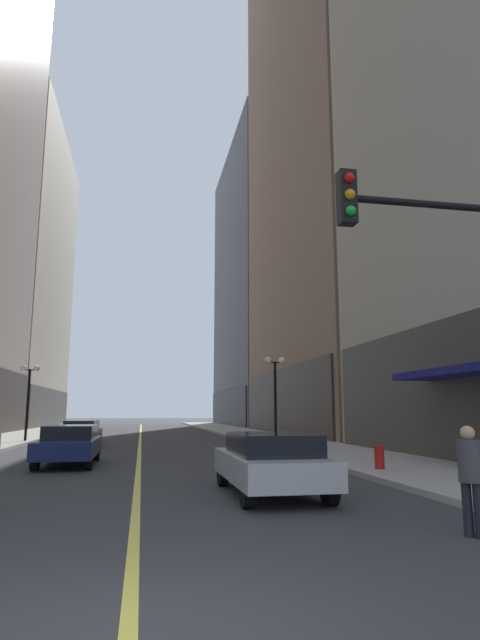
# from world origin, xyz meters

# --- Properties ---
(ground_plane) EXTENTS (200.00, 200.00, 0.00)m
(ground_plane) POSITION_xyz_m (0.00, 35.00, 0.00)
(ground_plane) COLOR #38383A
(sidewalk_left) EXTENTS (4.50, 78.00, 0.15)m
(sidewalk_left) POSITION_xyz_m (-8.25, 35.00, 0.07)
(sidewalk_left) COLOR #ADA8A0
(sidewalk_left) RESTS_ON ground
(sidewalk_right) EXTENTS (4.50, 78.00, 0.15)m
(sidewalk_right) POSITION_xyz_m (8.25, 35.00, 0.07)
(sidewalk_right) COLOR #ADA8A0
(sidewalk_right) RESTS_ON ground
(lane_centre_stripe) EXTENTS (0.16, 70.00, 0.01)m
(lane_centre_stripe) POSITION_xyz_m (0.00, 35.00, 0.00)
(lane_centre_stripe) COLOR #E5D64C
(lane_centre_stripe) RESTS_ON ground
(building_left_far) EXTENTS (12.09, 26.00, 36.17)m
(building_left_far) POSITION_xyz_m (-16.44, 60.00, 18.01)
(building_left_far) COLOR #B7AD99
(building_left_far) RESTS_ON ground
(building_right_mid) EXTENTS (12.91, 24.00, 63.90)m
(building_right_mid) POSITION_xyz_m (16.86, 34.50, 31.87)
(building_right_mid) COLOR gray
(building_right_mid) RESTS_ON ground
(building_right_far) EXTENTS (14.23, 26.00, 36.53)m
(building_right_far) POSITION_xyz_m (17.51, 60.00, 18.20)
(building_right_far) COLOR slate
(building_right_far) RESTS_ON ground
(storefront_awning_right) EXTENTS (1.60, 5.84, 3.12)m
(storefront_awning_right) POSITION_xyz_m (9.69, 10.12, 2.99)
(storefront_awning_right) COLOR navy
(storefront_awning_right) RESTS_ON ground
(car_silver) EXTENTS (1.87, 4.34, 1.32)m
(car_silver) POSITION_xyz_m (2.86, 7.05, 0.72)
(car_silver) COLOR #B7B7BC
(car_silver) RESTS_ON ground
(car_navy) EXTENTS (1.83, 4.59, 1.32)m
(car_navy) POSITION_xyz_m (-2.32, 14.46, 0.72)
(car_navy) COLOR #141E4C
(car_navy) RESTS_ON ground
(car_grey) EXTENTS (1.88, 4.36, 1.32)m
(car_grey) POSITION_xyz_m (-3.03, 24.20, 0.72)
(car_grey) COLOR slate
(car_grey) RESTS_ON ground
(pedestrian_with_orange_bag) EXTENTS (0.48, 0.48, 1.58)m
(pedestrian_with_orange_bag) POSITION_xyz_m (4.84, 2.81, 0.92)
(pedestrian_with_orange_bag) COLOR black
(pedestrian_with_orange_bag) RESTS_ON ground
(traffic_light_near_right) EXTENTS (3.43, 0.35, 5.65)m
(traffic_light_near_right) POSITION_xyz_m (5.35, 3.11, 3.74)
(traffic_light_near_right) COLOR black
(traffic_light_near_right) RESTS_ON ground
(street_lamp_left_far) EXTENTS (1.06, 0.36, 4.43)m
(street_lamp_left_far) POSITION_xyz_m (-6.40, 27.36, 3.26)
(street_lamp_left_far) COLOR black
(street_lamp_left_far) RESTS_ON ground
(street_lamp_right_mid) EXTENTS (1.06, 0.36, 4.43)m
(street_lamp_right_mid) POSITION_xyz_m (6.40, 20.27, 3.26)
(street_lamp_right_mid) COLOR black
(street_lamp_right_mid) RESTS_ON ground
(fire_hydrant_right) EXTENTS (0.28, 0.28, 0.80)m
(fire_hydrant_right) POSITION_xyz_m (6.90, 10.18, 0.40)
(fire_hydrant_right) COLOR red
(fire_hydrant_right) RESTS_ON ground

